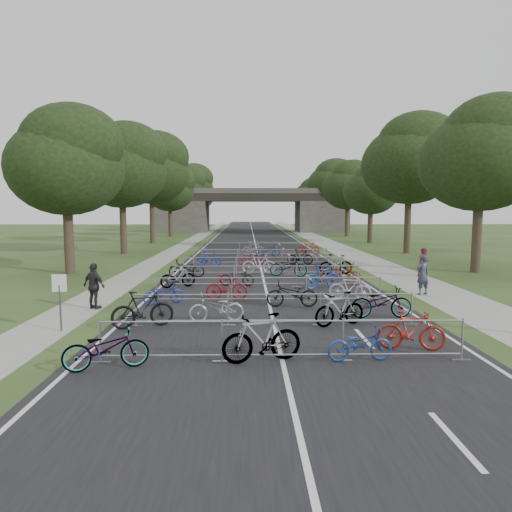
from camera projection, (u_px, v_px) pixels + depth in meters
The scene contains 58 objects.
ground at pixel (282, 362), 11.61m from camera, with size 200.00×200.00×0.00m, color #2B401B.
road at pixel (254, 237), 61.32m from camera, with size 11.00×140.00×0.01m, color black.
sidewalk_right at pixel (313, 237), 61.48m from camera, with size 3.00×140.00×0.01m, color gray.
sidewalk_left at pixel (198, 237), 61.18m from camera, with size 2.00×140.00×0.01m, color gray.
lane_markings at pixel (254, 237), 61.32m from camera, with size 0.12×140.00×0.00m, color silver.
overpass_bridge at pixel (252, 210), 75.87m from camera, with size 31.00×8.00×7.05m.
park_sign at pixel (60, 292), 14.32m from camera, with size 0.45×0.06×1.83m.
tree_left_0 at pixel (67, 163), 26.54m from camera, with size 6.72×6.72×10.25m.
tree_right_0 at pixel (483, 157), 26.97m from camera, with size 7.17×7.17×10.93m.
tree_left_1 at pixel (122, 167), 38.39m from camera, with size 7.56×7.56×11.53m.
tree_right_1 at pixel (411, 161), 38.80m from camera, with size 8.18×8.18×12.47m.
tree_left_2 at pixel (152, 170), 50.24m from camera, with size 8.40×8.40×12.81m.
tree_right_2 at pixel (372, 190), 50.94m from camera, with size 6.16×6.16×9.39m.
tree_left_3 at pixel (170, 189), 62.34m from camera, with size 6.72×6.72×10.25m.
tree_right_3 at pixel (349, 186), 62.77m from camera, with size 7.17×7.17×10.93m.
tree_left_4 at pixel (183, 187), 74.19m from camera, with size 7.56×7.56×11.53m.
tree_right_4 at pixel (332, 184), 74.60m from camera, with size 8.18×8.18×12.47m.
tree_left_5 at pixel (191, 186), 86.03m from camera, with size 8.40×8.40×12.81m.
tree_right_5 at pixel (321, 197), 86.74m from camera, with size 6.16×6.16×9.39m.
tree_left_6 at pixel (198, 196), 98.13m from camera, with size 6.72×6.72×10.25m.
tree_right_6 at pixel (312, 194), 98.57m from camera, with size 7.17×7.17×10.93m.
barrier_row_0 at pixel (283, 341), 11.55m from camera, with size 9.70×0.08×1.10m.
barrier_row_1 at pixel (274, 309), 15.13m from camera, with size 9.70×0.08×1.10m.
barrier_row_2 at pixel (269, 290), 18.71m from camera, with size 9.70×0.08×1.10m.
barrier_row_3 at pixel (265, 276), 22.49m from camera, with size 9.70×0.08×1.10m.
barrier_row_4 at pixel (263, 266), 26.46m from camera, with size 9.70×0.08×1.10m.
barrier_row_5 at pixel (260, 257), 31.44m from camera, with size 9.70×0.08×1.10m.
barrier_row_6 at pixel (258, 249), 37.40m from camera, with size 9.70×0.08×1.10m.
bike_0 at pixel (106, 348), 10.96m from camera, with size 0.70×2.02×1.06m, color #999BA0.
bike_1 at pixel (262, 338), 11.48m from camera, with size 0.59×2.07×1.25m, color #999BA0.
bike_2 at pixel (360, 344), 11.59m from camera, with size 0.59×1.68×0.89m, color navy.
bike_3 at pixel (411, 331), 12.47m from camera, with size 0.51×1.82×1.09m, color maroon.
bike_4 at pixel (143, 310), 14.82m from camera, with size 0.57×2.02×1.21m, color black.
bike_5 at pixel (217, 308), 15.57m from camera, with size 0.65×1.87×0.98m, color #9E9EA5.
bike_6 at pixel (340, 309), 15.05m from camera, with size 0.53×1.87×1.13m, color #999BA0.
bike_7 at pixel (381, 302), 16.14m from camera, with size 0.75×2.16×1.13m, color #999BA0.
bike_8 at pixel (163, 293), 18.51m from camera, with size 0.58×1.68×0.88m, color navy.
bike_9 at pixel (227, 287), 19.43m from camera, with size 0.50×1.78×1.07m, color maroon.
bike_10 at pixel (292, 294), 17.92m from camera, with size 0.70×2.01×1.06m, color black.
bike_11 at pixel (350, 288), 19.20m from camera, with size 0.51×1.79×1.08m, color silver.
bike_12 at pixel (178, 277), 22.35m from camera, with size 0.50×1.78×1.07m, color #999BA0.
bike_13 at pixel (237, 277), 22.79m from camera, with size 0.60×1.71×0.90m, color black.
bike_14 at pixel (322, 277), 22.03m from camera, with size 0.54×1.92×1.16m, color #1A4394.
bike_15 at pixel (341, 274), 23.31m from camera, with size 0.75×2.14×1.12m, color maroon.
bike_16 at pixel (187, 268), 25.58m from camera, with size 0.70×2.00×1.05m, color black.
bike_17 at pixel (259, 264), 26.97m from camera, with size 0.57×2.01×1.21m, color #AEACB4.
bike_18 at pixel (288, 267), 26.06m from camera, with size 0.73×2.10×1.10m, color #999BA0.
bike_19 at pixel (336, 265), 26.69m from camera, with size 0.56×2.00×1.20m, color #999BA0.
bike_20 at pixel (209, 259), 30.63m from camera, with size 0.48×1.69×1.01m, color navy.
bike_21 at pixel (251, 258), 31.33m from camera, with size 0.64×1.84×0.97m, color maroon.
bike_22 at pixel (300, 257), 31.38m from camera, with size 0.50×1.78×1.07m, color black.
bike_23 at pixel (322, 257), 31.40m from camera, with size 0.74×2.11×1.11m, color #A6A7AD.
bike_25 at pixel (253, 249), 37.59m from camera, with size 0.53×1.89×1.13m, color #A5A5AD.
bike_26 at pixel (268, 250), 36.63m from camera, with size 0.69×1.97×1.03m, color navy.
bike_27 at pixel (309, 248), 38.40m from camera, with size 0.51×1.81×1.09m, color maroon.
pedestrian_a at pixel (423, 275), 20.44m from camera, with size 0.67×0.44×1.83m, color #2D3443.
pedestrian_b at pixel (424, 262), 25.96m from camera, with size 0.79×0.61×1.62m, color maroon.
pedestrian_c at pixel (94, 286), 17.57m from camera, with size 1.05×0.44×1.78m, color #242326.
Camera 1 is at (-0.89, -11.25, 3.89)m, focal length 32.00 mm.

